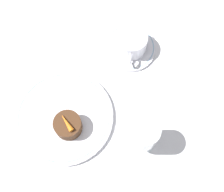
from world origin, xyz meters
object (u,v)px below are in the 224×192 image
Objects in this scene: coffee_cup at (132,42)px; dessert_cake at (68,125)px; fork at (74,58)px; dinner_plate at (64,117)px; wine_glass at (145,135)px.

coffee_cup is 0.29m from dessert_cake.
coffee_cup is 0.61× the size of fork.
wine_glass is at bearing 77.56° from dinner_plate.
dinner_plate reaches higher than fork.
dessert_cake reaches higher than fork.
dinner_plate is 2.00× the size of wine_glass.
coffee_cup is at bearing 105.49° from fork.
fork is 2.63× the size of dessert_cake.
wine_glass is at bearing 10.35° from coffee_cup.
wine_glass is at bearing 84.84° from dessert_cake.
fork is at bearing -179.82° from dinner_plate.
dinner_plate is 1.41× the size of fork.
coffee_cup reaches higher than dessert_cake.
wine_glass is 0.71× the size of fork.
dinner_plate is 0.28m from coffee_cup.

